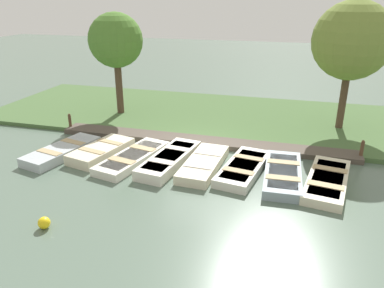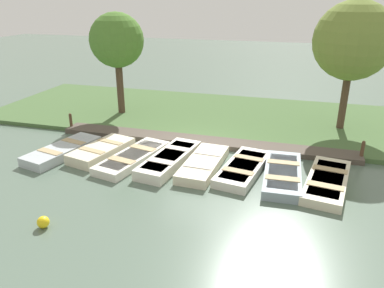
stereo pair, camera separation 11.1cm
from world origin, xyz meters
TOP-DOWN VIEW (x-y plane):
  - ground_plane at (0.00, 0.00)m, footprint 80.00×80.00m
  - shore_bank at (-5.00, 0.00)m, footprint 8.00×24.00m
  - dock_walkway at (-1.22, 0.00)m, footprint 1.01×12.87m
  - rowboat_0 at (1.49, -5.07)m, footprint 3.43×1.89m
  - rowboat_1 at (1.12, -3.54)m, footprint 2.98×1.84m
  - rowboat_2 at (1.27, -2.11)m, footprint 3.70×1.91m
  - rowboat_3 at (1.15, -0.66)m, footprint 3.63×1.60m
  - rowboat_4 at (1.14, 0.66)m, footprint 3.27×1.32m
  - rowboat_5 at (1.06, 2.13)m, footprint 3.43×1.73m
  - rowboat_6 at (1.18, 3.52)m, footprint 3.47×1.37m
  - rowboat_7 at (1.29, 5.00)m, footprint 3.63×1.78m
  - mooring_post_near at (-1.19, -6.39)m, footprint 0.14×0.14m
  - mooring_post_far at (-1.19, 6.35)m, footprint 0.14×0.14m
  - buoy at (6.03, -2.64)m, footprint 0.34×0.34m
  - park_tree_far_left at (-3.93, -5.10)m, footprint 2.68×2.68m
  - park_tree_left at (-4.52, 5.80)m, footprint 3.40×3.40m

SIDE VIEW (x-z plane):
  - ground_plane at x=0.00m, z-range 0.00..0.00m
  - shore_bank at x=-5.00m, z-range 0.00..0.19m
  - dock_walkway at x=-1.22m, z-range 0.00..0.21m
  - rowboat_7 at x=1.29m, z-range 0.00..0.32m
  - rowboat_2 at x=1.27m, z-range 0.00..0.33m
  - rowboat_5 at x=1.06m, z-range 0.00..0.33m
  - buoy at x=6.03m, z-range 0.00..0.34m
  - rowboat_6 at x=1.18m, z-range 0.00..0.34m
  - rowboat_4 at x=1.14m, z-range 0.00..0.37m
  - rowboat_0 at x=1.49m, z-range 0.00..0.38m
  - rowboat_3 at x=1.15m, z-range 0.00..0.42m
  - rowboat_1 at x=1.12m, z-range 0.00..0.43m
  - mooring_post_near at x=-1.19m, z-range 0.00..0.84m
  - mooring_post_far at x=-1.19m, z-range 0.00..0.84m
  - park_tree_far_left at x=-3.93m, z-range 1.23..6.47m
  - park_tree_left at x=-4.52m, z-range 1.20..7.05m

